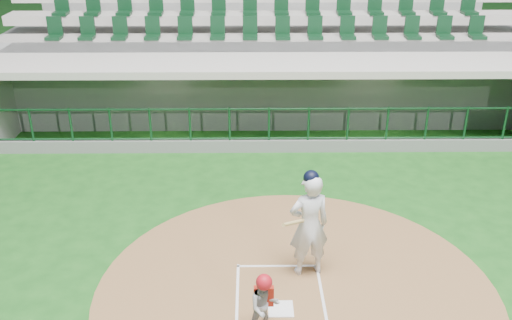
{
  "coord_description": "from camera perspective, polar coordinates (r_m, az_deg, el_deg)",
  "views": [
    {
      "loc": [
        -0.51,
        -8.45,
        6.43
      ],
      "look_at": [
        -0.39,
        2.6,
        1.3
      ],
      "focal_mm": 40.0,
      "sensor_mm": 36.0,
      "label": 1
    }
  ],
  "objects": [
    {
      "name": "dirt_circle",
      "position": [
        10.49,
        4.03,
        -12.95
      ],
      "size": [
        7.2,
        7.2,
        0.01
      ],
      "primitive_type": "cylinder",
      "color": "brown",
      "rests_on": "ground"
    },
    {
      "name": "ground",
      "position": [
        10.63,
        2.3,
        -12.34
      ],
      "size": [
        120.0,
        120.0,
        0.0
      ],
      "primitive_type": "plane",
      "color": "#154A15",
      "rests_on": "ground"
    },
    {
      "name": "dugout_structure",
      "position": [
        17.19,
        1.2,
        6.34
      ],
      "size": [
        16.4,
        3.7,
        3.0
      ],
      "color": "slate",
      "rests_on": "ground"
    },
    {
      "name": "batter",
      "position": [
        10.38,
        5.33,
        -6.38
      ],
      "size": [
        0.95,
        0.96,
        2.12
      ],
      "color": "silver",
      "rests_on": "dirt_circle"
    },
    {
      "name": "catcher",
      "position": [
        9.29,
        0.8,
        -14.22
      ],
      "size": [
        0.59,
        0.51,
        1.12
      ],
      "color": "#95959A",
      "rests_on": "dirt_circle"
    },
    {
      "name": "batter_box_chalk",
      "position": [
        10.39,
        2.38,
        -13.27
      ],
      "size": [
        1.55,
        1.8,
        0.01
      ],
      "color": "white",
      "rests_on": "ground"
    },
    {
      "name": "home_plate",
      "position": [
        10.07,
        2.49,
        -14.65
      ],
      "size": [
        0.43,
        0.43,
        0.02
      ],
      "primitive_type": "cube",
      "color": "white",
      "rests_on": "dirt_circle"
    },
    {
      "name": "seating_deck",
      "position": [
        20.0,
        0.88,
        10.41
      ],
      "size": [
        17.0,
        6.72,
        5.15
      ],
      "color": "gray",
      "rests_on": "ground"
    }
  ]
}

